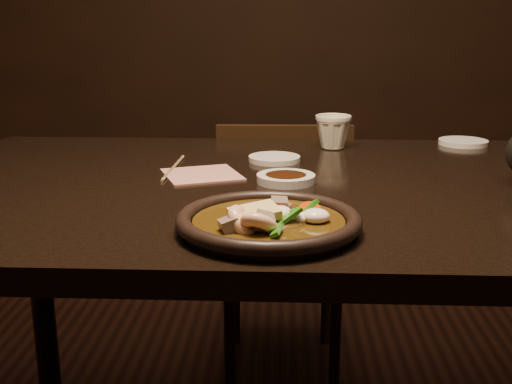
{
  "coord_description": "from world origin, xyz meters",
  "views": [
    {
      "loc": [
        -0.08,
        -1.18,
        1.05
      ],
      "look_at": [
        -0.12,
        -0.26,
        0.8
      ],
      "focal_mm": 45.0,
      "sensor_mm": 36.0,
      "label": 1
    }
  ],
  "objects_px": {
    "chair": "(283,243)",
    "plate": "(269,222)",
    "tea_cup": "(333,131)",
    "table": "(325,221)"
  },
  "relations": [
    {
      "from": "chair",
      "to": "tea_cup",
      "type": "distance_m",
      "value": 0.45
    },
    {
      "from": "tea_cup",
      "to": "plate",
      "type": "bearing_deg",
      "value": -102.28
    },
    {
      "from": "table",
      "to": "chair",
      "type": "height_order",
      "value": "chair"
    },
    {
      "from": "chair",
      "to": "tea_cup",
      "type": "relative_size",
      "value": 9.17
    },
    {
      "from": "plate",
      "to": "tea_cup",
      "type": "xyz_separation_m",
      "value": [
        0.14,
        0.62,
        0.03
      ]
    },
    {
      "from": "chair",
      "to": "plate",
      "type": "height_order",
      "value": "chair"
    },
    {
      "from": "plate",
      "to": "tea_cup",
      "type": "bearing_deg",
      "value": 77.72
    },
    {
      "from": "chair",
      "to": "tea_cup",
      "type": "bearing_deg",
      "value": 115.05
    },
    {
      "from": "table",
      "to": "chair",
      "type": "distance_m",
      "value": 0.62
    },
    {
      "from": "plate",
      "to": "chair",
      "type": "bearing_deg",
      "value": 88.71
    }
  ]
}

